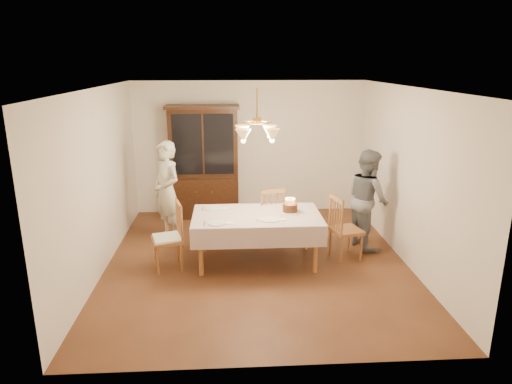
{
  "coord_description": "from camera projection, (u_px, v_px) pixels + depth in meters",
  "views": [
    {
      "loc": [
        -0.4,
        -6.4,
        2.95
      ],
      "look_at": [
        0.0,
        0.2,
        1.05
      ],
      "focal_mm": 32.0,
      "sensor_mm": 36.0,
      "label": 1
    }
  ],
  "objects": [
    {
      "name": "place_setting_near_left",
      "position": [
        218.0,
        223.0,
        6.4
      ],
      "size": [
        0.41,
        0.27,
        0.02
      ],
      "color": "white",
      "rests_on": "dining_table"
    },
    {
      "name": "adult_in_grey",
      "position": [
        367.0,
        199.0,
        7.37
      ],
      "size": [
        0.77,
        0.9,
        1.62
      ],
      "primitive_type": "imported",
      "rotation": [
        0.0,
        0.0,
        1.79
      ],
      "color": "slate",
      "rests_on": "ground"
    },
    {
      "name": "elderly_woman",
      "position": [
        167.0,
        191.0,
        7.66
      ],
      "size": [
        0.71,
        0.73,
        1.7
      ],
      "primitive_type": "imported",
      "rotation": [
        0.0,
        0.0,
        -0.87
      ],
      "color": "#EBE3C6",
      "rests_on": "ground"
    },
    {
      "name": "chair_right_end",
      "position": [
        345.0,
        231.0,
        7.0
      ],
      "size": [
        0.52,
        0.53,
        1.0
      ],
      "color": "brown",
      "rests_on": "ground"
    },
    {
      "name": "place_setting_far_left",
      "position": [
        215.0,
        208.0,
        7.03
      ],
      "size": [
        0.4,
        0.26,
        0.02
      ],
      "color": "white",
      "rests_on": "dining_table"
    },
    {
      "name": "ground",
      "position": [
        257.0,
        261.0,
        6.98
      ],
      "size": [
        5.0,
        5.0,
        0.0
      ],
      "primitive_type": "plane",
      "color": "#502A17",
      "rests_on": "ground"
    },
    {
      "name": "birthday_cake",
      "position": [
        290.0,
        208.0,
        6.86
      ],
      "size": [
        0.3,
        0.3,
        0.22
      ],
      "color": "white",
      "rests_on": "dining_table"
    },
    {
      "name": "chair_left_end",
      "position": [
        168.0,
        240.0,
        6.63
      ],
      "size": [
        0.52,
        0.54,
        1.0
      ],
      "color": "brown",
      "rests_on": "ground"
    },
    {
      "name": "dining_table",
      "position": [
        257.0,
        219.0,
        6.79
      ],
      "size": [
        1.9,
        1.1,
        0.76
      ],
      "color": "brown",
      "rests_on": "ground"
    },
    {
      "name": "china_hutch",
      "position": [
        204.0,
        164.0,
        8.8
      ],
      "size": [
        1.38,
        0.54,
        2.16
      ],
      "color": "black",
      "rests_on": "ground"
    },
    {
      "name": "place_setting_near_right",
      "position": [
        271.0,
        220.0,
        6.54
      ],
      "size": [
        0.42,
        0.27,
        0.02
      ],
      "color": "white",
      "rests_on": "dining_table"
    },
    {
      "name": "room_shell",
      "position": [
        257.0,
        160.0,
        6.54
      ],
      "size": [
        5.0,
        5.0,
        5.0
      ],
      "color": "white",
      "rests_on": "ground"
    },
    {
      "name": "chair_far_side",
      "position": [
        270.0,
        219.0,
        7.51
      ],
      "size": [
        0.52,
        0.51,
        1.0
      ],
      "color": "brown",
      "rests_on": "ground"
    },
    {
      "name": "chandelier",
      "position": [
        257.0,
        133.0,
        6.43
      ],
      "size": [
        0.62,
        0.62,
        0.73
      ],
      "color": "#BF8C3F",
      "rests_on": "ground"
    }
  ]
}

